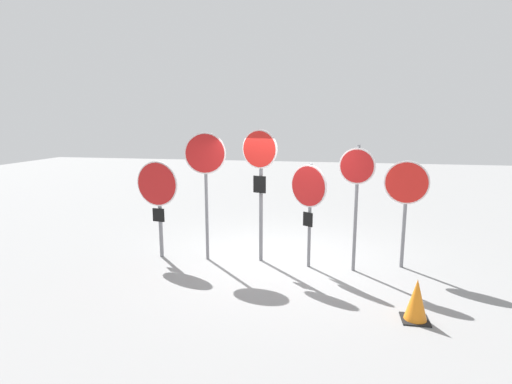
% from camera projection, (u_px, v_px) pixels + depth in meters
% --- Properties ---
extents(ground_plane, '(40.00, 40.00, 0.00)m').
position_uv_depth(ground_plane, '(282.00, 261.00, 8.16)').
color(ground_plane, gray).
extents(stop_sign_0, '(0.92, 0.19, 2.03)m').
position_uv_depth(stop_sign_0, '(158.00, 191.00, 8.15)').
color(stop_sign_0, slate).
rests_on(stop_sign_0, ground).
extents(stop_sign_1, '(0.81, 0.21, 2.61)m').
position_uv_depth(stop_sign_1, '(205.00, 166.00, 7.90)').
color(stop_sign_1, slate).
rests_on(stop_sign_1, ground).
extents(stop_sign_2, '(0.73, 0.27, 2.67)m').
position_uv_depth(stop_sign_2, '(260.00, 169.00, 7.84)').
color(stop_sign_2, slate).
rests_on(stop_sign_2, ground).
extents(stop_sign_3, '(0.70, 0.47, 2.04)m').
position_uv_depth(stop_sign_3, '(309.00, 194.00, 7.58)').
color(stop_sign_3, slate).
rests_on(stop_sign_3, ground).
extents(stop_sign_4, '(0.65, 0.22, 2.41)m').
position_uv_depth(stop_sign_4, '(357.00, 181.00, 7.32)').
color(stop_sign_4, slate).
rests_on(stop_sign_4, ground).
extents(stop_sign_5, '(0.81, 0.23, 2.10)m').
position_uv_depth(stop_sign_5, '(406.00, 191.00, 7.53)').
color(stop_sign_5, slate).
rests_on(stop_sign_5, ground).
extents(traffic_cone_0, '(0.38, 0.38, 0.62)m').
position_uv_depth(traffic_cone_0, '(416.00, 300.00, 5.70)').
color(traffic_cone_0, black).
rests_on(traffic_cone_0, ground).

